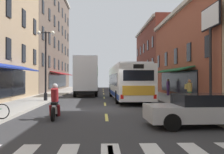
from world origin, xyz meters
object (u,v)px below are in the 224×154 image
transit_bus (127,82)px  street_lamp_twin (46,62)px  pedestrian_near (189,90)px  motorcycle_rider (55,104)px  sedan_mid (92,87)px  pedestrian_mid (168,87)px  billboard_sign (210,29)px  box_truck (86,77)px  sedan_near (203,110)px

transit_bus → street_lamp_twin: size_ratio=2.21×
transit_bus → pedestrian_near: transit_bus is taller
transit_bus → pedestrian_near: (4.09, -4.56, -0.57)m
motorcycle_rider → pedestrian_near: (8.53, 6.24, 0.33)m
sedan_mid → pedestrian_mid: 14.59m
billboard_sign → street_lamp_twin: size_ratio=1.19×
motorcycle_rider → pedestrian_mid: pedestrian_mid is taller
box_truck → pedestrian_near: bearing=-50.9°
sedan_near → transit_bus: bearing=97.7°
motorcycle_rider → sedan_mid: bearing=88.6°
sedan_mid → pedestrian_mid: size_ratio=2.54×
pedestrian_near → pedestrian_mid: 8.46m
sedan_near → street_lamp_twin: (-8.50, 10.75, 2.57)m
sedan_near → sedan_mid: sedan_mid is taller
box_truck → sedan_mid: (0.20, 10.27, -1.42)m
transit_bus → pedestrian_near: 6.15m
billboard_sign → box_truck: 14.91m
billboard_sign → motorcycle_rider: 11.51m
sedan_near → motorcycle_rider: size_ratio=2.14×
motorcycle_rider → pedestrian_near: size_ratio=1.22×
box_truck → pedestrian_mid: (8.75, -1.54, -1.08)m
transit_bus → motorcycle_rider: (-4.44, -10.80, -0.90)m
sedan_mid → sedan_near: bearing=-79.0°
sedan_near → pedestrian_near: pedestrian_near is taller
pedestrian_near → box_truck: bearing=-108.2°
sedan_near → pedestrian_near: size_ratio=2.62×
transit_bus → sedan_near: bearing=-82.3°
motorcycle_rider → pedestrian_near: pedestrian_near is taller
transit_bus → pedestrian_mid: transit_bus is taller
box_truck → pedestrian_mid: size_ratio=4.51×
sedan_near → pedestrian_mid: (3.01, 16.82, 0.37)m
box_truck → sedan_near: box_truck is taller
pedestrian_mid → street_lamp_twin: (-11.51, -6.06, 2.20)m
sedan_mid → street_lamp_twin: bearing=-99.4°
transit_bus → sedan_near: size_ratio=2.79×
street_lamp_twin → billboard_sign: bearing=-18.1°
transit_bus → sedan_near: 13.09m
sedan_near → box_truck: bearing=107.4°
box_truck → sedan_mid: 10.37m
street_lamp_twin → box_truck: bearing=70.1°
sedan_mid → street_lamp_twin: (-2.96, -17.87, 2.54)m
box_truck → motorcycle_rider: 16.29m
box_truck → transit_bus: bearing=-53.5°
billboard_sign → box_truck: billboard_sign is taller
transit_bus → box_truck: (-4.00, 5.42, 0.50)m
billboard_sign → transit_bus: size_ratio=0.54×
sedan_mid → pedestrian_mid: (8.55, -11.81, 0.34)m
billboard_sign → pedestrian_near: (-0.94, 1.48, -4.16)m
billboard_sign → sedan_mid: (-8.83, 21.72, -4.51)m
transit_bus → sedan_mid: 16.17m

